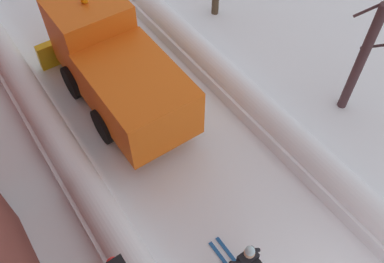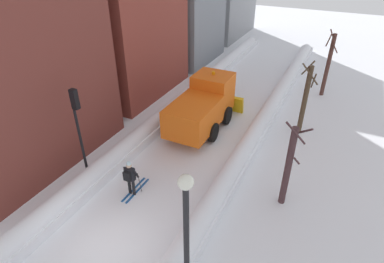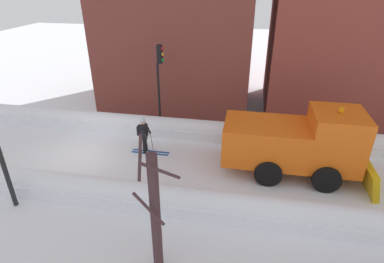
% 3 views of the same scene
% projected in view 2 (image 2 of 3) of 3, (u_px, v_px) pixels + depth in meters
% --- Properties ---
extents(ground_plane, '(80.00, 80.00, 0.00)m').
position_uv_depth(ground_plane, '(211.00, 125.00, 19.68)').
color(ground_plane, white).
extents(snowbank_left, '(1.10, 36.00, 0.95)m').
position_uv_depth(snowbank_left, '(171.00, 110.00, 20.53)').
color(snowbank_left, white).
rests_on(snowbank_left, ground).
extents(snowbank_right, '(1.10, 36.00, 0.90)m').
position_uv_depth(snowbank_right, '(256.00, 131.00, 18.43)').
color(snowbank_right, white).
rests_on(snowbank_right, ground).
extents(plow_truck, '(3.20, 5.98, 3.12)m').
position_uv_depth(plow_truck, '(203.00, 105.00, 18.71)').
color(plow_truck, orange).
rests_on(plow_truck, ground).
extents(skier, '(0.62, 1.80, 1.81)m').
position_uv_depth(skier, '(130.00, 177.00, 13.93)').
color(skier, black).
rests_on(skier, ground).
extents(traffic_light_pole, '(0.28, 0.42, 4.57)m').
position_uv_depth(traffic_light_pole, '(78.00, 119.00, 13.84)').
color(traffic_light_pole, black).
rests_on(traffic_light_pole, ground).
extents(street_lamp, '(0.40, 0.40, 5.30)m').
position_uv_depth(street_lamp, '(186.00, 234.00, 8.33)').
color(street_lamp, black).
rests_on(street_lamp, ground).
extents(bare_tree_near, '(1.00, 1.18, 4.17)m').
position_uv_depth(bare_tree_near, '(289.00, 166.00, 12.98)').
color(bare_tree_near, '#40292C').
rests_on(bare_tree_near, ground).
extents(bare_tree_mid, '(0.99, 0.91, 4.32)m').
position_uv_depth(bare_tree_mid, '(305.00, 99.00, 17.88)').
color(bare_tree_mid, '#463525').
rests_on(bare_tree_mid, ground).
extents(bare_tree_far, '(0.86, 1.03, 4.72)m').
position_uv_depth(bare_tree_far, '(328.00, 64.00, 22.24)').
color(bare_tree_far, '#4A2D26').
rests_on(bare_tree_far, ground).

